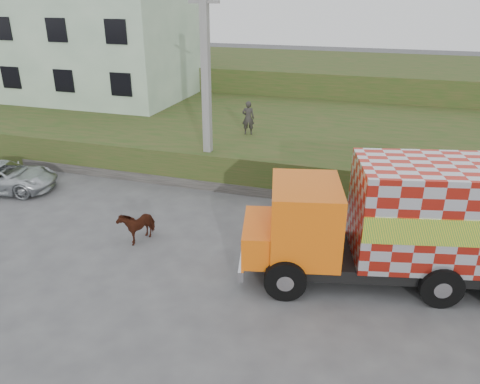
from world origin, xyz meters
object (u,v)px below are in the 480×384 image
(cow, at_px, (137,224))
(suv, at_px, (3,177))
(cargo_truck, at_px, (403,222))
(pedestrian, at_px, (248,118))
(utility_pole, at_px, (206,88))

(cow, xyz_separation_m, suv, (-7.28, 2.01, 0.05))
(cargo_truck, relative_size, suv, 1.91)
(cargo_truck, bearing_deg, cow, 167.91)
(suv, bearing_deg, pedestrian, -68.82)
(utility_pole, height_order, suv, utility_pole)
(utility_pole, relative_size, pedestrian, 5.23)
(cargo_truck, xyz_separation_m, pedestrian, (-6.74, 7.82, 0.47))
(suv, distance_m, pedestrian, 10.65)
(cargo_truck, distance_m, cow, 8.21)
(utility_pole, xyz_separation_m, cow, (-0.52, -5.12, -3.53))
(cow, xyz_separation_m, pedestrian, (1.38, 7.99, 1.72))
(cow, bearing_deg, cargo_truck, 17.43)
(utility_pole, bearing_deg, pedestrian, 73.39)
(cow, relative_size, pedestrian, 0.84)
(pedestrian, bearing_deg, cow, 68.28)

